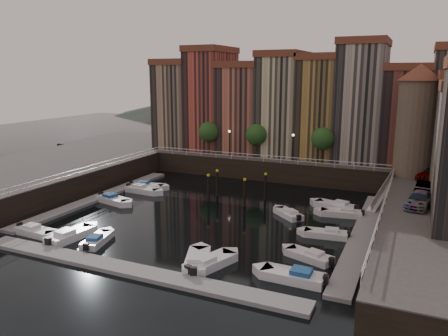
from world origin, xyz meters
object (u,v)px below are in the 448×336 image
at_px(gangway, 383,191).
at_px(boat_left_3, 142,190).
at_px(boat_left_0, 35,231).
at_px(boat_left_2, 113,200).
at_px(car_b, 424,189).
at_px(corner_tower, 416,119).
at_px(mooring_pilings, 234,188).
at_px(car_c, 419,201).
at_px(car_a, 428,174).

xyz_separation_m(gangway, boat_left_3, (-29.88, -6.47, -1.53)).
distance_m(boat_left_0, boat_left_2, 12.04).
bearing_deg(boat_left_3, car_b, 7.08).
distance_m(corner_tower, mooring_pilings, 23.80).
height_order(boat_left_3, car_c, car_c).
bearing_deg(gangway, boat_left_0, -141.77).
bearing_deg(boat_left_3, boat_left_2, -91.72).
distance_m(gangway, car_c, 10.26).
height_order(boat_left_2, car_c, car_c).
height_order(corner_tower, boat_left_2, corner_tower).
relative_size(boat_left_0, boat_left_2, 0.90).
distance_m(corner_tower, car_a, 6.80).
xyz_separation_m(boat_left_0, car_c, (34.35, 14.68, 3.36)).
relative_size(boat_left_3, car_a, 1.10).
height_order(car_a, car_c, car_a).
bearing_deg(car_b, boat_left_2, -160.17).
distance_m(boat_left_2, boat_left_3, 5.52).
xyz_separation_m(boat_left_0, car_a, (35.27, 27.23, 3.43)).
bearing_deg(boat_left_0, car_b, 32.13).
distance_m(corner_tower, boat_left_2, 38.41).
xyz_separation_m(boat_left_2, boat_left_3, (0.52, 5.49, -0.00)).
bearing_deg(car_a, boat_left_2, -137.87).
distance_m(boat_left_0, car_c, 37.51).
relative_size(corner_tower, boat_left_3, 2.70).
bearing_deg(car_c, mooring_pilings, 178.79).
bearing_deg(boat_left_2, boat_left_3, 98.07).
xyz_separation_m(gangway, boat_left_0, (-30.46, -23.99, -1.56)).
height_order(mooring_pilings, boat_left_2, mooring_pilings).
distance_m(corner_tower, car_b, 11.16).
relative_size(gangway, boat_left_2, 1.59).
bearing_deg(car_b, car_c, -87.10).
relative_size(corner_tower, car_a, 2.99).
bearing_deg(boat_left_0, mooring_pilings, 57.85).
relative_size(boat_left_3, car_b, 1.22).
bearing_deg(car_a, car_c, -75.42).
relative_size(mooring_pilings, car_b, 1.61).
bearing_deg(car_a, boat_left_0, -123.55).
relative_size(boat_left_2, car_a, 1.13).
distance_m(gangway, boat_left_2, 32.70).
bearing_deg(car_b, gangway, 141.54).
bearing_deg(mooring_pilings, boat_left_0, -124.94).
xyz_separation_m(mooring_pilings, car_c, (21.08, -4.32, 2.08)).
distance_m(gangway, boat_left_3, 30.61).
height_order(boat_left_2, boat_left_3, boat_left_2).
height_order(corner_tower, boat_left_3, corner_tower).
bearing_deg(gangway, car_c, -67.34).
height_order(gangway, boat_left_0, gangway).
relative_size(corner_tower, car_c, 2.76).
bearing_deg(boat_left_2, car_a, 36.84).
bearing_deg(gangway, car_a, 33.94).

